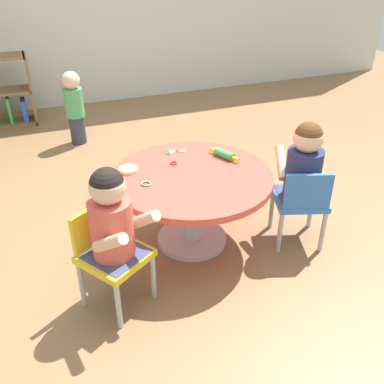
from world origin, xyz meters
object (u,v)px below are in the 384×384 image
object	(u,v)px
craft_table	(192,190)
seated_child_left	(111,218)
seated_child_right	(304,164)
craft_scissors	(172,152)
toddler_standing	(74,106)
rolling_pin	(224,154)
child_chair_right	(301,200)
child_chair_left	(110,252)

from	to	relation	value
craft_table	seated_child_left	bearing A→B (deg)	-146.53
seated_child_left	seated_child_right	size ratio (longest dim) A/B	1.00
seated_child_left	craft_scissors	size ratio (longest dim) A/B	3.66
toddler_standing	rolling_pin	size ratio (longest dim) A/B	3.07
craft_scissors	rolling_pin	bearing A→B (deg)	-35.12
craft_table	rolling_pin	bearing A→B (deg)	26.42
seated_child_left	craft_scissors	world-z (taller)	seated_child_left
toddler_standing	craft_scissors	world-z (taller)	toddler_standing
child_chair_right	craft_scissors	world-z (taller)	child_chair_right
child_chair_right	toddler_standing	size ratio (longest dim) A/B	0.80
craft_table	toddler_standing	size ratio (longest dim) A/B	1.42
seated_child_left	craft_table	bearing A→B (deg)	33.47
toddler_standing	rolling_pin	xyz separation A→B (m)	(0.71, -1.69, 0.14)
craft_table	child_chair_right	world-z (taller)	child_chair_right
toddler_standing	child_chair_right	bearing A→B (deg)	-63.13
craft_table	rolling_pin	xyz separation A→B (m)	(0.27, 0.13, 0.13)
seated_child_left	child_chair_right	distance (m)	1.18
child_chair_left	craft_scissors	bearing A→B (deg)	49.62
child_chair_right	craft_scissors	distance (m)	0.86
child_chair_left	toddler_standing	xyz separation A→B (m)	(0.13, 2.15, 0.05)
child_chair_left	seated_child_right	size ratio (longest dim) A/B	1.05
seated_child_left	toddler_standing	size ratio (longest dim) A/B	0.76
child_chair_right	toddler_standing	xyz separation A→B (m)	(-1.05, 2.07, 0.05)
child_chair_right	seated_child_left	bearing A→B (deg)	-174.40
child_chair_left	rolling_pin	size ratio (longest dim) A/B	2.45
child_chair_right	toddler_standing	distance (m)	2.32
craft_table	rolling_pin	world-z (taller)	rolling_pin
child_chair_left	toddler_standing	distance (m)	2.15
seated_child_right	craft_scissors	world-z (taller)	seated_child_right
child_chair_right	rolling_pin	distance (m)	0.55
child_chair_left	child_chair_right	xyz separation A→B (m)	(1.18, 0.08, 0.00)
craft_table	toddler_standing	bearing A→B (deg)	103.60
seated_child_right	seated_child_left	bearing A→B (deg)	-172.64
craft_table	child_chair_right	xyz separation A→B (m)	(0.61, -0.25, -0.07)
seated_child_left	craft_scissors	xyz separation A→B (m)	(0.54, 0.69, -0.05)
rolling_pin	toddler_standing	bearing A→B (deg)	112.77
seated_child_left	seated_child_right	xyz separation A→B (m)	(1.17, 0.15, 0.00)
child_chair_left	craft_scissors	distance (m)	0.88
rolling_pin	craft_scissors	bearing A→B (deg)	144.88
rolling_pin	craft_scissors	xyz separation A→B (m)	(-0.28, 0.20, -0.02)
child_chair_left	seated_child_right	world-z (taller)	seated_child_right
child_chair_left	toddler_standing	size ratio (longest dim) A/B	0.80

